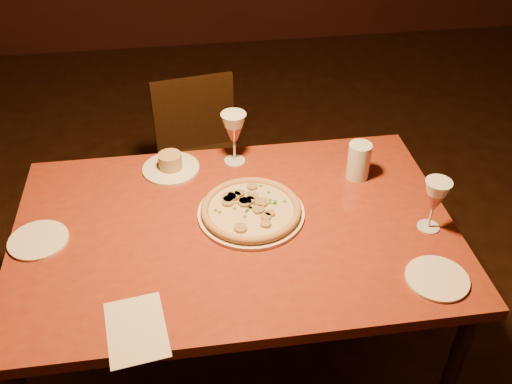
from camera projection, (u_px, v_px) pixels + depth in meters
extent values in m
cube|color=maroon|center=(235.00, 231.00, 1.85)|extent=(1.42, 0.91, 0.04)
cylinder|color=black|center=(68.00, 251.00, 2.32)|extent=(0.05, 0.05, 0.72)
cylinder|color=black|center=(449.00, 379.00, 1.85)|extent=(0.05, 0.05, 0.72)
cylinder|color=black|center=(375.00, 221.00, 2.46)|extent=(0.05, 0.05, 0.72)
cube|color=black|center=(205.00, 169.00, 2.68)|extent=(0.44, 0.44, 0.04)
cube|color=black|center=(194.00, 113.00, 2.69)|extent=(0.38, 0.08, 0.37)
cylinder|color=black|center=(182.00, 230.00, 2.66)|extent=(0.03, 0.03, 0.39)
cylinder|color=black|center=(170.00, 191.00, 2.90)|extent=(0.03, 0.03, 0.39)
cylinder|color=black|center=(246.00, 217.00, 2.73)|extent=(0.03, 0.03, 0.39)
cylinder|color=black|center=(229.00, 180.00, 2.97)|extent=(0.03, 0.03, 0.39)
cylinder|color=white|center=(251.00, 213.00, 1.88)|extent=(0.35, 0.35, 0.01)
cylinder|color=beige|center=(251.00, 210.00, 1.87)|extent=(0.32, 0.32, 0.01)
torus|color=tan|center=(251.00, 209.00, 1.87)|extent=(0.33, 0.33, 0.03)
cylinder|color=white|center=(171.00, 168.00, 2.08)|extent=(0.21, 0.21, 0.01)
cylinder|color=tan|center=(170.00, 161.00, 2.06)|extent=(0.08, 0.08, 0.06)
cylinder|color=silver|center=(359.00, 161.00, 2.01)|extent=(0.08, 0.08, 0.14)
cylinder|color=white|center=(38.00, 240.00, 1.78)|extent=(0.18, 0.18, 0.01)
cylinder|color=white|center=(437.00, 279.00, 1.65)|extent=(0.18, 0.18, 0.01)
cube|color=silver|center=(136.00, 329.00, 1.51)|extent=(0.18, 0.25, 0.00)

